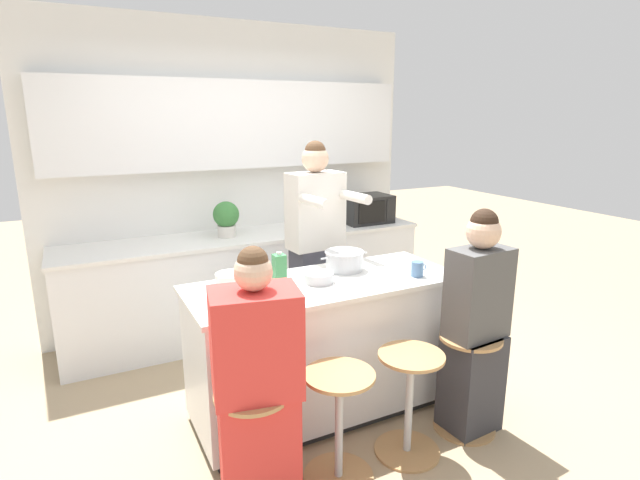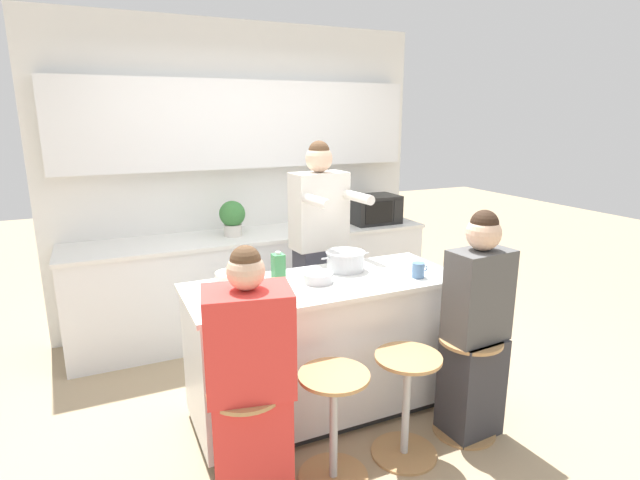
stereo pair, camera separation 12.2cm
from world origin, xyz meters
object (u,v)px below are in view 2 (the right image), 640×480
(banana_bunch, at_px, (257,296))
(potted_plant, at_px, (232,217))
(person_wrapped_blanket, at_px, (250,388))
(person_seated_near, at_px, (475,334))
(coffee_cup_near, at_px, (418,270))
(bar_stool_center_left, at_px, (334,422))
(bar_stool_rightmost, at_px, (467,382))
(person_cooking, at_px, (319,255))
(microwave, at_px, (374,209))
(kitchen_island, at_px, (324,347))
(fruit_bowl, at_px, (231,278))
(bar_stool_center_right, at_px, (406,402))
(bar_stool_leftmost, at_px, (247,442))
(juice_carton, at_px, (278,270))
(cooking_pot, at_px, (345,261))

(banana_bunch, relative_size, potted_plant, 0.57)
(person_wrapped_blanket, height_order, banana_bunch, person_wrapped_blanket)
(person_seated_near, bearing_deg, coffee_cup_near, 105.82)
(potted_plant, bearing_deg, person_wrapped_blanket, -103.16)
(bar_stool_center_left, height_order, bar_stool_rightmost, same)
(person_cooking, distance_m, microwave, 1.17)
(bar_stool_center_left, bearing_deg, person_wrapped_blanket, 176.53)
(kitchen_island, height_order, banana_bunch, banana_bunch)
(bar_stool_rightmost, height_order, fruit_bowl, fruit_bowl)
(kitchen_island, xyz_separation_m, coffee_cup_near, (0.57, -0.18, 0.49))
(bar_stool_center_right, bearing_deg, person_seated_near, 2.58)
(bar_stool_center_left, relative_size, fruit_bowl, 3.26)
(bar_stool_leftmost, xyz_separation_m, coffee_cup_near, (1.26, 0.39, 0.61))
(coffee_cup_near, relative_size, microwave, 0.24)
(banana_bunch, xyz_separation_m, microwave, (1.67, 1.54, 0.10))
(kitchen_island, height_order, person_seated_near, person_seated_near)
(bar_stool_center_right, bearing_deg, fruit_bowl, 134.07)
(kitchen_island, distance_m, person_seated_near, 0.94)
(banana_bunch, relative_size, juice_carton, 0.78)
(bar_stool_center_left, xyz_separation_m, juice_carton, (-0.07, 0.63, 0.67))
(person_wrapped_blanket, xyz_separation_m, coffee_cup_near, (1.24, 0.40, 0.32))
(juice_carton, bearing_deg, fruit_bowl, 144.88)
(person_cooking, bearing_deg, bar_stool_center_right, -97.09)
(kitchen_island, distance_m, fruit_bowl, 0.75)
(bar_stool_leftmost, bearing_deg, juice_carton, 56.41)
(bar_stool_center_right, bearing_deg, bar_stool_rightmost, 3.03)
(person_seated_near, relative_size, microwave, 3.03)
(bar_stool_center_right, distance_m, potted_plant, 2.21)
(person_wrapped_blanket, height_order, fruit_bowl, person_wrapped_blanket)
(bar_stool_center_left, height_order, coffee_cup_near, coffee_cup_near)
(person_cooking, distance_m, coffee_cup_near, 0.92)
(bar_stool_leftmost, height_order, fruit_bowl, fruit_bowl)
(person_seated_near, bearing_deg, person_wrapped_blanket, 175.97)
(fruit_bowl, bearing_deg, person_wrapped_blanket, -99.13)
(bar_stool_rightmost, height_order, potted_plant, potted_plant)
(bar_stool_leftmost, xyz_separation_m, potted_plant, (0.50, 2.01, 0.72))
(microwave, bearing_deg, person_cooking, -141.45)
(fruit_bowl, relative_size, microwave, 0.41)
(bar_stool_center_left, distance_m, banana_bunch, 0.79)
(kitchen_island, height_order, person_cooking, person_cooking)
(cooking_pot, distance_m, fruit_bowl, 0.77)
(kitchen_island, height_order, fruit_bowl, fruit_bowl)
(bar_stool_center_left, distance_m, cooking_pot, 1.08)
(bar_stool_rightmost, xyz_separation_m, person_wrapped_blanket, (-1.35, -0.00, 0.29))
(bar_stool_leftmost, xyz_separation_m, person_cooking, (0.97, 1.25, 0.52))
(kitchen_island, distance_m, bar_stool_center_right, 0.65)
(bar_stool_center_left, distance_m, bar_stool_center_right, 0.46)
(fruit_bowl, bearing_deg, person_seated_near, -31.61)
(bar_stool_rightmost, relative_size, fruit_bowl, 3.26)
(person_wrapped_blanket, relative_size, microwave, 2.91)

